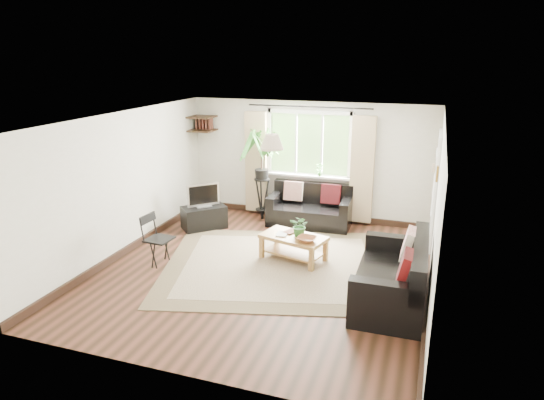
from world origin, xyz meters
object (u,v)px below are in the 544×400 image
(folding_chair, at_px, (159,240))
(sofa_right, at_px, (391,272))
(coffee_table, at_px, (293,248))
(tv_stand, at_px, (204,217))
(palm_stand, at_px, (262,175))
(sofa_back, at_px, (310,207))

(folding_chair, bearing_deg, sofa_right, -86.33)
(coffee_table, relative_size, tv_stand, 1.27)
(folding_chair, bearing_deg, palm_stand, -12.51)
(sofa_back, height_order, palm_stand, palm_stand)
(tv_stand, distance_m, folding_chair, 1.76)
(sofa_right, relative_size, palm_stand, 0.98)
(sofa_back, bearing_deg, palm_stand, 175.67)
(tv_stand, relative_size, palm_stand, 0.44)
(tv_stand, bearing_deg, sofa_back, -21.03)
(palm_stand, bearing_deg, coffee_table, -56.26)
(tv_stand, bearing_deg, palm_stand, 0.31)
(sofa_right, distance_m, folding_chair, 3.67)
(folding_chair, bearing_deg, sofa_back, -30.72)
(sofa_right, relative_size, coffee_table, 1.73)
(coffee_table, distance_m, palm_stand, 2.28)
(sofa_back, distance_m, tv_stand, 2.10)
(tv_stand, bearing_deg, sofa_right, -70.76)
(sofa_right, height_order, palm_stand, palm_stand)
(tv_stand, xyz_separation_m, palm_stand, (0.88, 0.89, 0.71))
(sofa_back, relative_size, folding_chair, 1.95)
(palm_stand, bearing_deg, sofa_back, -2.46)
(sofa_back, relative_size, tv_stand, 1.97)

